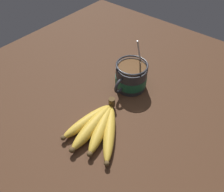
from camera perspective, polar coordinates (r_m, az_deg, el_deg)
table at (r=71.31cm, az=1.59°, el=-2.28°), size 115.12×115.12×2.63cm
coffee_mug at (r=72.98cm, az=4.97°, el=4.99°), size 15.92×10.58×17.03cm
banana_bunch at (r=62.12cm, az=-3.85°, el=-7.99°), size 20.69×16.76×4.07cm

